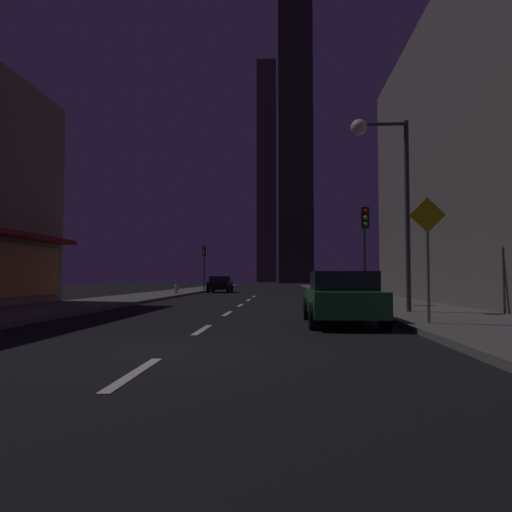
{
  "coord_description": "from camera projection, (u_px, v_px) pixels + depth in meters",
  "views": [
    {
      "loc": [
        1.96,
        -8.11,
        1.27
      ],
      "look_at": [
        0.0,
        26.48,
        2.93
      ],
      "focal_mm": 32.61,
      "sensor_mm": 36.0,
      "label": 1
    }
  ],
  "objects": [
    {
      "name": "ground_plane",
      "position": [
        260.0,
        294.0,
        40.05
      ],
      "size": [
        78.0,
        136.0,
        0.1
      ],
      "primitive_type": "cube",
      "color": "black"
    },
    {
      "name": "skyscraper_distant_mid",
      "position": [
        295.0,
        132.0,
        122.71
      ],
      "size": [
        8.91,
        7.97,
        79.78
      ],
      "primitive_type": "cube",
      "color": "#302E24",
      "rests_on": "ground"
    },
    {
      "name": "sidewalk_left",
      "position": [
        179.0,
        292.0,
        40.45
      ],
      "size": [
        4.0,
        76.0,
        0.15
      ],
      "primitive_type": "cube",
      "color": "#605E59",
      "rests_on": "ground"
    },
    {
      "name": "street_lamp_right",
      "position": [
        382.0,
        167.0,
        15.85
      ],
      "size": [
        1.96,
        0.56,
        6.58
      ],
      "color": "#38383D",
      "rests_on": "sidewalk_right"
    },
    {
      "name": "traffic_light_near_right",
      "position": [
        365.0,
        233.0,
        19.9
      ],
      "size": [
        0.32,
        0.48,
        4.2
      ],
      "color": "#2D2D2D",
      "rests_on": "sidewalk_right"
    },
    {
      "name": "pedestrian_crossing_sign",
      "position": [
        428.0,
        248.0,
        11.63
      ],
      "size": [
        0.91,
        0.08,
        3.15
      ],
      "color": "slate",
      "rests_on": "sidewalk_right"
    },
    {
      "name": "fire_hydrant_far_left",
      "position": [
        176.0,
        289.0,
        34.36
      ],
      "size": [
        0.42,
        0.3,
        0.65
      ],
      "color": "#B2B2B2",
      "rests_on": "sidewalk_left"
    },
    {
      "name": "car_parked_near",
      "position": [
        342.0,
        297.0,
        12.77
      ],
      "size": [
        1.98,
        4.24,
        1.45
      ],
      "color": "#1E722D",
      "rests_on": "ground"
    },
    {
      "name": "lane_marking_center",
      "position": [
        235.0,
        309.0,
        19.11
      ],
      "size": [
        0.16,
        28.2,
        0.01
      ],
      "color": "silver",
      "rests_on": "ground"
    },
    {
      "name": "traffic_light_far_left",
      "position": [
        204.0,
        258.0,
        44.3
      ],
      "size": [
        0.32,
        0.48,
        4.2
      ],
      "color": "#2D2D2D",
      "rests_on": "sidewalk_left"
    },
    {
      "name": "car_parked_far",
      "position": [
        220.0,
        284.0,
        41.47
      ],
      "size": [
        1.98,
        4.24,
        1.45
      ],
      "color": "black",
      "rests_on": "ground"
    },
    {
      "name": "skyscraper_distant_tall",
      "position": [
        267.0,
        171.0,
        156.58
      ],
      "size": [
        6.43,
        6.31,
        74.67
      ],
      "primitive_type": "cube",
      "color": "#494536",
      "rests_on": "ground"
    },
    {
      "name": "sidewalk_right",
      "position": [
        341.0,
        292.0,
        39.66
      ],
      "size": [
        4.0,
        76.0,
        0.15
      ],
      "primitive_type": "cube",
      "color": "#605E59",
      "rests_on": "ground"
    }
  ]
}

